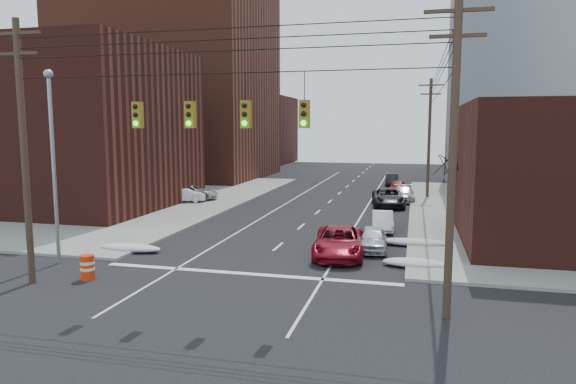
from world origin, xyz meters
The scene contains 28 objects.
ground centered at (0.00, 0.00, 0.00)m, with size 160.00×160.00×0.00m, color black.
sidewalk_nw centered at (-27.00, 27.00, 0.07)m, with size 40.00×40.00×0.15m, color gray.
building_brick_tall centered at (-24.00, 48.00, 15.00)m, with size 24.00×20.00×30.00m, color brown.
building_brick_near centered at (-22.00, 22.00, 6.50)m, with size 20.00×16.00×13.00m, color #491C15.
building_brick_far centered at (-26.00, 74.00, 6.00)m, with size 22.00×18.00×12.00m, color #491C15.
building_office centered at (22.00, 44.00, 12.50)m, with size 22.00×20.00×25.00m, color gray.
building_glass centered at (24.00, 70.00, 11.00)m, with size 20.00×18.00×22.00m, color gray.
utility_pole_left centered at (-8.50, 3.00, 5.78)m, with size 2.20×0.28×11.00m.
utility_pole_right centered at (8.50, 3.00, 5.78)m, with size 2.20×0.28×11.00m.
utility_pole_far centered at (8.50, 34.00, 5.78)m, with size 2.20×0.28×11.00m.
traffic_signals centered at (0.10, 2.97, 7.17)m, with size 17.00×0.42×2.02m.
street_light centered at (-9.50, 6.00, 5.54)m, with size 0.44×0.44×9.32m.
bare_tree centered at (9.59, 20.00, 2.32)m, with size 2.09×2.20×4.93m.
snow_nw centered at (-7.40, 9.00, 0.21)m, with size 3.50×1.08×0.42m, color silver.
snow_ne centered at (7.40, 9.50, 0.21)m, with size 3.00×1.08×0.42m, color silver.
snow_east_far centered at (7.40, 14.00, 0.21)m, with size 4.00×1.08×0.42m, color silver.
red_pickup centered at (3.58, 10.74, 0.75)m, with size 2.48×5.38×1.49m, color maroon.
parked_car_a centered at (5.20, 12.44, 0.64)m, with size 1.51×3.74×1.27m, color silver.
parked_car_b centered at (5.37, 17.96, 0.61)m, with size 1.30×3.73×1.23m, color white.
parked_car_c centered at (5.21, 28.31, 0.76)m, with size 2.51×5.45×1.51m, color black.
parked_car_d centered at (6.40, 31.70, 0.68)m, with size 1.90×4.66×1.35m, color #ABABB0.
parked_car_e centered at (5.67, 37.50, 0.64)m, with size 1.51×3.74×1.28m, color maroon.
parked_car_f centered at (4.80, 44.19, 0.65)m, with size 1.38×3.96×1.31m, color black.
lot_car_a centered at (-12.13, 25.62, 0.77)m, with size 1.31×3.75×1.23m, color silver.
lot_car_b centered at (-12.10, 27.19, 0.81)m, with size 2.18×4.72×1.31m, color silver.
lot_car_c centered at (-18.14, 25.01, 0.92)m, with size 2.16×5.30×1.54m, color black.
lot_car_d centered at (-19.32, 23.60, 0.82)m, with size 1.58×3.93×1.34m, color silver.
construction_barrel centered at (-6.50, 4.02, 0.56)m, with size 0.65×0.65×1.09m.
Camera 1 is at (7.26, -15.06, 6.66)m, focal length 32.00 mm.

